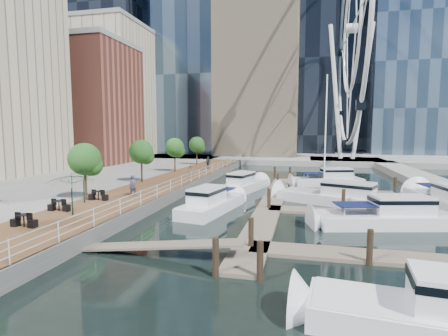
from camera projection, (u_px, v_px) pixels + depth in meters
ground at (209, 235)px, 22.03m from camera, size 520.00×520.00×0.00m
boardwalk at (166, 186)px, 38.52m from camera, size 6.00×60.00×1.00m
seawall at (192, 187)px, 37.85m from camera, size 0.25×60.00×1.00m
land_far at (287, 148)px, 120.81m from camera, size 200.00×114.00×1.00m
breakwater at (441, 188)px, 36.89m from camera, size 4.00×60.00×1.00m
pier at (346, 161)px, 69.24m from camera, size 14.00×12.00×1.00m
railing at (191, 177)px, 37.76m from camera, size 0.10×60.00×1.05m
floating_docks at (329, 202)px, 29.87m from camera, size 16.00×34.00×2.60m
midrise_condos at (46, 86)px, 54.07m from camera, size 19.00×67.00×28.00m
ferris_wheel at (351, 29)px, 66.53m from camera, size 5.80×45.60×47.80m
street_trees at (141, 152)px, 37.68m from camera, size 2.60×42.60×4.60m
cafe_tables at (43, 212)px, 22.26m from camera, size 2.50×13.70×0.74m
yacht_foreground at (384, 227)px, 24.00m from camera, size 10.37×4.92×2.15m
pedestrian_near at (133, 185)px, 29.95m from camera, size 0.76×0.76×1.78m
pedestrian_mid at (190, 171)px, 41.40m from camera, size 0.89×0.93×1.51m
pedestrian_far at (208, 163)px, 50.79m from camera, size 1.18×0.95×1.87m
moored_yachts at (334, 206)px, 30.76m from camera, size 24.00×35.42×11.50m
cafe_seating at (63, 195)px, 23.45m from camera, size 5.04×12.34×2.74m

